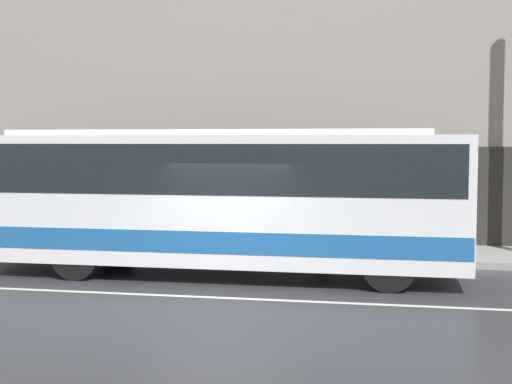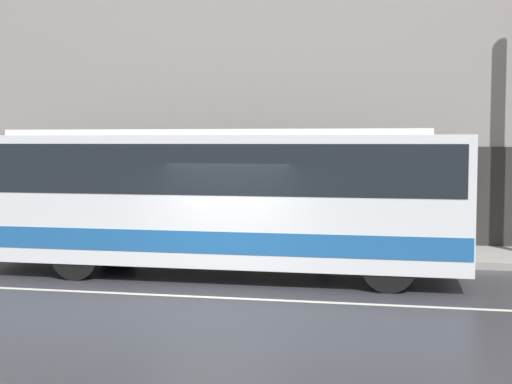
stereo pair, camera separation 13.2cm
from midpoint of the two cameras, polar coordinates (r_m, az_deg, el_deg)
ground_plane at (r=13.58m, az=-2.97°, el=-8.44°), size 60.00×60.00×0.00m
sidewalk at (r=18.74m, az=1.13°, el=-4.68°), size 60.00×2.76×0.18m
building_facade at (r=20.27m, az=1.94°, el=13.04°), size 60.00×0.35×12.62m
lane_stripe at (r=13.58m, az=-2.97°, el=-8.42°), size 54.00×0.14×0.01m
transit_bus at (r=15.58m, az=-2.66°, el=-0.14°), size 10.56×2.54×3.19m
pedestrian_waiting at (r=17.69m, az=5.67°, el=-2.45°), size 0.36×0.36×1.64m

